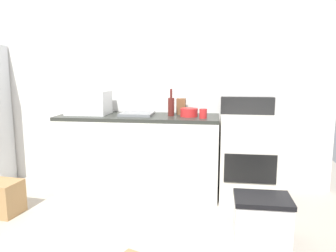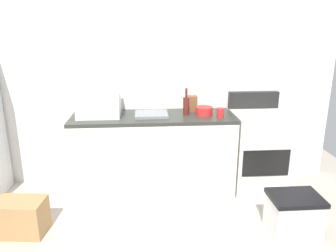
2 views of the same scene
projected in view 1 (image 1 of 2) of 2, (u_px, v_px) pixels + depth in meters
name	position (u px, v px, depth m)	size (l,w,h in m)	color
ground_plane	(72.00, 241.00, 2.78)	(6.00, 6.00, 0.00)	#B2A899
wall_back	(120.00, 78.00, 4.07)	(5.00, 0.10, 2.60)	silver
kitchen_counter	(139.00, 154.00, 3.83)	(1.80, 0.60, 0.90)	silver
stove_oven	(247.00, 157.00, 3.67)	(0.60, 0.61, 1.10)	silver
microwave	(88.00, 103.00, 3.83)	(0.46, 0.34, 0.27)	white
sink_basin	(137.00, 114.00, 3.76)	(0.36, 0.32, 0.03)	slate
wine_bottle	(171.00, 106.00, 3.69)	(0.07, 0.07, 0.30)	#591E19
coffee_mug	(203.00, 114.00, 3.52)	(0.08, 0.08, 0.10)	red
knife_block	(181.00, 106.00, 3.85)	(0.10, 0.10, 0.18)	brown
mixing_bowl	(189.00, 112.00, 3.66)	(0.19, 0.19, 0.09)	red
storage_bin	(262.00, 218.00, 2.77)	(0.46, 0.36, 0.38)	silver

